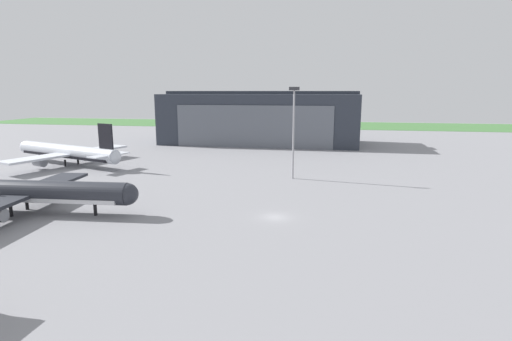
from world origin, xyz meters
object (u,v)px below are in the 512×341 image
(maintenance_hangar, at_px, (260,118))
(airliner_near_right, at_px, (25,192))
(airliner_far_right, at_px, (67,152))
(apron_light_mast, at_px, (294,127))

(maintenance_hangar, height_order, airliner_near_right, maintenance_hangar)
(maintenance_hangar, distance_m, airliner_far_right, 73.81)
(maintenance_hangar, height_order, airliner_far_right, maintenance_hangar)
(airliner_far_right, distance_m, apron_light_mast, 65.48)
(maintenance_hangar, relative_size, airliner_near_right, 1.93)
(apron_light_mast, bearing_deg, airliner_far_right, 174.36)
(airliner_near_right, height_order, apron_light_mast, apron_light_mast)
(airliner_far_right, bearing_deg, apron_light_mast, -5.64)
(airliner_near_right, distance_m, airliner_far_right, 48.06)
(maintenance_hangar, distance_m, apron_light_mast, 67.30)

